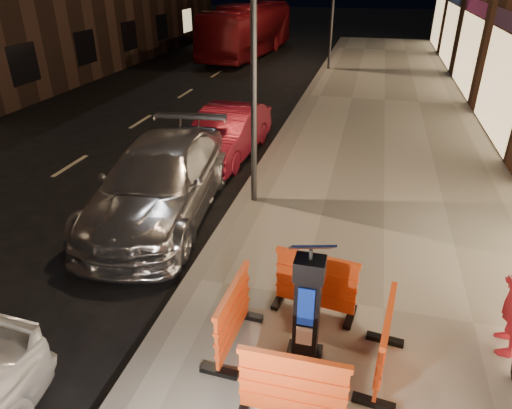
% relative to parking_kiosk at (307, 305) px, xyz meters
% --- Properties ---
extents(ground_plane, '(120.00, 120.00, 0.00)m').
position_rel_parking_kiosk_xyz_m(ground_plane, '(-2.00, 1.22, -1.00)').
color(ground_plane, black).
rests_on(ground_plane, ground).
extents(sidewalk, '(6.00, 60.00, 0.15)m').
position_rel_parking_kiosk_xyz_m(sidewalk, '(1.00, 1.22, -0.92)').
color(sidewalk, gray).
rests_on(sidewalk, ground).
extents(kerb, '(0.30, 60.00, 0.15)m').
position_rel_parking_kiosk_xyz_m(kerb, '(-2.00, 1.22, -0.92)').
color(kerb, slate).
rests_on(kerb, ground).
extents(parking_kiosk, '(0.58, 0.58, 1.70)m').
position_rel_parking_kiosk_xyz_m(parking_kiosk, '(0.00, 0.00, 0.00)').
color(parking_kiosk, black).
rests_on(parking_kiosk, sidewalk).
extents(barrier_front, '(1.22, 0.51, 0.95)m').
position_rel_parking_kiosk_xyz_m(barrier_front, '(0.00, -0.95, -0.38)').
color(barrier_front, '#FF5019').
rests_on(barrier_front, sidewalk).
extents(barrier_back, '(1.27, 0.66, 0.95)m').
position_rel_parking_kiosk_xyz_m(barrier_back, '(0.00, 0.95, -0.38)').
color(barrier_back, '#FF5019').
rests_on(barrier_back, sidewalk).
extents(barrier_kerbside, '(0.56, 1.24, 0.95)m').
position_rel_parking_kiosk_xyz_m(barrier_kerbside, '(-0.95, 0.00, -0.38)').
color(barrier_kerbside, '#FF5019').
rests_on(barrier_kerbside, sidewalk).
extents(barrier_bldgside, '(0.64, 1.27, 0.95)m').
position_rel_parking_kiosk_xyz_m(barrier_bldgside, '(0.95, 0.00, -0.38)').
color(barrier_bldgside, '#FF5019').
rests_on(barrier_bldgside, sidewalk).
extents(car_silver, '(2.64, 5.39, 1.51)m').
position_rel_parking_kiosk_xyz_m(car_silver, '(-3.51, 3.37, -1.00)').
color(car_silver, silver).
rests_on(car_silver, ground).
extents(car_red, '(1.62, 4.09, 1.32)m').
position_rel_parking_kiosk_xyz_m(car_red, '(-3.21, 6.91, -1.00)').
color(car_red, maroon).
rests_on(car_red, ground).
extents(bus_doubledecker, '(3.11, 10.31, 2.83)m').
position_rel_parking_kiosk_xyz_m(bus_doubledecker, '(-6.90, 22.96, -1.00)').
color(bus_doubledecker, maroon).
rests_on(bus_doubledecker, ground).
extents(street_lamp_mid, '(0.12, 0.12, 6.00)m').
position_rel_parking_kiosk_xyz_m(street_lamp_mid, '(-1.75, 4.22, 2.15)').
color(street_lamp_mid, '#3F3F44').
rests_on(street_lamp_mid, sidewalk).
extents(street_lamp_far, '(0.12, 0.12, 6.00)m').
position_rel_parking_kiosk_xyz_m(street_lamp_far, '(-1.75, 19.22, 2.15)').
color(street_lamp_far, '#3F3F44').
rests_on(street_lamp_far, sidewalk).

